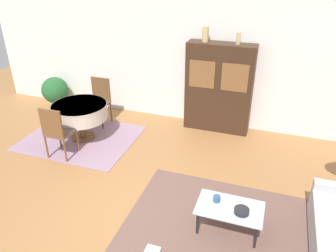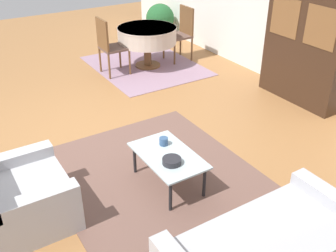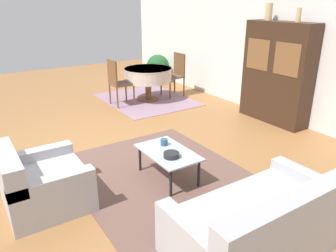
{
  "view_description": "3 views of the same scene",
  "coord_description": "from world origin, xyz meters",
  "px_view_note": "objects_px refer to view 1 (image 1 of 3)",
  "views": [
    {
      "loc": [
        1.72,
        -3.03,
        3.4
      ],
      "look_at": [
        0.2,
        1.4,
        0.95
      ],
      "focal_mm": 35.0,
      "sensor_mm": 36.0,
      "label": 1
    },
    {
      "loc": [
        4.39,
        -1.42,
        2.75
      ],
      "look_at": [
        1.41,
        0.44,
        0.75
      ],
      "focal_mm": 42.0,
      "sensor_mm": 36.0,
      "label": 2
    },
    {
      "loc": [
        4.62,
        -1.65,
        2.24
      ],
      "look_at": [
        1.41,
        0.44,
        0.75
      ],
      "focal_mm": 35.0,
      "sensor_mm": 36.0,
      "label": 3
    }
  ],
  "objects_px": {
    "coffee_table": "(230,210)",
    "bowl": "(242,211)",
    "dining_table": "(80,112)",
    "dining_chair_far": "(99,99)",
    "vase_short": "(238,38)",
    "cup": "(217,199)",
    "display_cabinet": "(219,88)",
    "potted_plant": "(55,91)",
    "dining_chair_near": "(57,130)",
    "vase_tall": "(205,34)"
  },
  "relations": [
    {
      "from": "coffee_table",
      "to": "cup",
      "type": "height_order",
      "value": "cup"
    },
    {
      "from": "dining_chair_near",
      "to": "potted_plant",
      "type": "bearing_deg",
      "value": 127.06
    },
    {
      "from": "vase_short",
      "to": "vase_tall",
      "type": "bearing_deg",
      "value": -180.0
    },
    {
      "from": "bowl",
      "to": "vase_short",
      "type": "bearing_deg",
      "value": 101.78
    },
    {
      "from": "dining_table",
      "to": "cup",
      "type": "distance_m",
      "value": 3.47
    },
    {
      "from": "coffee_table",
      "to": "bowl",
      "type": "distance_m",
      "value": 0.18
    },
    {
      "from": "display_cabinet",
      "to": "cup",
      "type": "distance_m",
      "value": 2.97
    },
    {
      "from": "coffee_table",
      "to": "display_cabinet",
      "type": "xyz_separation_m",
      "value": [
        -0.77,
        2.94,
        0.58
      ]
    },
    {
      "from": "dining_chair_near",
      "to": "cup",
      "type": "distance_m",
      "value": 3.2
    },
    {
      "from": "dining_chair_near",
      "to": "bowl",
      "type": "relative_size",
      "value": 5.1
    },
    {
      "from": "vase_short",
      "to": "potted_plant",
      "type": "relative_size",
      "value": 0.3
    },
    {
      "from": "display_cabinet",
      "to": "potted_plant",
      "type": "distance_m",
      "value": 4.03
    },
    {
      "from": "dining_table",
      "to": "dining_chair_near",
      "type": "xyz_separation_m",
      "value": [
        0.0,
        -0.77,
        -0.02
      ]
    },
    {
      "from": "display_cabinet",
      "to": "potted_plant",
      "type": "relative_size",
      "value": 2.4
    },
    {
      "from": "dining_table",
      "to": "bowl",
      "type": "xyz_separation_m",
      "value": [
        3.47,
        -1.66,
        -0.18
      ]
    },
    {
      "from": "vase_short",
      "to": "coffee_table",
      "type": "bearing_deg",
      "value": -81.03
    },
    {
      "from": "display_cabinet",
      "to": "potted_plant",
      "type": "xyz_separation_m",
      "value": [
        -3.99,
        -0.19,
        -0.5
      ]
    },
    {
      "from": "dining_table",
      "to": "vase_tall",
      "type": "relative_size",
      "value": 3.61
    },
    {
      "from": "bowl",
      "to": "potted_plant",
      "type": "bearing_deg",
      "value": 150.3
    },
    {
      "from": "dining_chair_near",
      "to": "vase_short",
      "type": "distance_m",
      "value": 3.81
    },
    {
      "from": "display_cabinet",
      "to": "bowl",
      "type": "height_order",
      "value": "display_cabinet"
    },
    {
      "from": "display_cabinet",
      "to": "vase_short",
      "type": "xyz_separation_m",
      "value": [
        0.3,
        0.0,
        1.05
      ]
    },
    {
      "from": "dining_chair_near",
      "to": "potted_plant",
      "type": "xyz_separation_m",
      "value": [
        -1.46,
        1.93,
        -0.14
      ]
    },
    {
      "from": "vase_short",
      "to": "potted_plant",
      "type": "xyz_separation_m",
      "value": [
        -4.3,
        -0.19,
        -1.55
      ]
    },
    {
      "from": "dining_table",
      "to": "potted_plant",
      "type": "height_order",
      "value": "potted_plant"
    },
    {
      "from": "dining_chair_far",
      "to": "vase_short",
      "type": "xyz_separation_m",
      "value": [
        2.84,
        0.57,
        1.41
      ]
    },
    {
      "from": "cup",
      "to": "display_cabinet",
      "type": "bearing_deg",
      "value": 101.23
    },
    {
      "from": "dining_chair_near",
      "to": "dining_chair_far",
      "type": "bearing_deg",
      "value": 90.0
    },
    {
      "from": "display_cabinet",
      "to": "vase_tall",
      "type": "relative_size",
      "value": 6.16
    },
    {
      "from": "dining_table",
      "to": "bowl",
      "type": "relative_size",
      "value": 5.5
    },
    {
      "from": "display_cabinet",
      "to": "dining_chair_far",
      "type": "bearing_deg",
      "value": -167.44
    },
    {
      "from": "display_cabinet",
      "to": "vase_tall",
      "type": "bearing_deg",
      "value": 179.85
    },
    {
      "from": "coffee_table",
      "to": "display_cabinet",
      "type": "height_order",
      "value": "display_cabinet"
    },
    {
      "from": "dining_chair_near",
      "to": "bowl",
      "type": "height_order",
      "value": "dining_chair_near"
    },
    {
      "from": "dining_chair_far",
      "to": "potted_plant",
      "type": "relative_size",
      "value": 1.31
    },
    {
      "from": "dining_table",
      "to": "vase_tall",
      "type": "height_order",
      "value": "vase_tall"
    },
    {
      "from": "bowl",
      "to": "cup",
      "type": "bearing_deg",
      "value": 161.5
    },
    {
      "from": "dining_table",
      "to": "dining_chair_far",
      "type": "bearing_deg",
      "value": 90.0
    },
    {
      "from": "coffee_table",
      "to": "display_cabinet",
      "type": "distance_m",
      "value": 3.1
    },
    {
      "from": "dining_table",
      "to": "cup",
      "type": "xyz_separation_m",
      "value": [
        3.11,
        -1.54,
        -0.17
      ]
    },
    {
      "from": "dining_chair_far",
      "to": "display_cabinet",
      "type": "bearing_deg",
      "value": -167.44
    },
    {
      "from": "coffee_table",
      "to": "potted_plant",
      "type": "distance_m",
      "value": 5.5
    },
    {
      "from": "coffee_table",
      "to": "dining_chair_near",
      "type": "distance_m",
      "value": 3.42
    },
    {
      "from": "dining_chair_near",
      "to": "dining_chair_far",
      "type": "relative_size",
      "value": 1.0
    },
    {
      "from": "bowl",
      "to": "potted_plant",
      "type": "distance_m",
      "value": 5.67
    },
    {
      "from": "potted_plant",
      "to": "dining_chair_far",
      "type": "bearing_deg",
      "value": -14.52
    },
    {
      "from": "vase_tall",
      "to": "cup",
      "type": "bearing_deg",
      "value": -72.36
    },
    {
      "from": "coffee_table",
      "to": "potted_plant",
      "type": "height_order",
      "value": "potted_plant"
    },
    {
      "from": "bowl",
      "to": "vase_tall",
      "type": "xyz_separation_m",
      "value": [
        -1.27,
        3.0,
        1.6
      ]
    },
    {
      "from": "coffee_table",
      "to": "vase_short",
      "type": "xyz_separation_m",
      "value": [
        -0.46,
        2.94,
        1.63
      ]
    }
  ]
}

